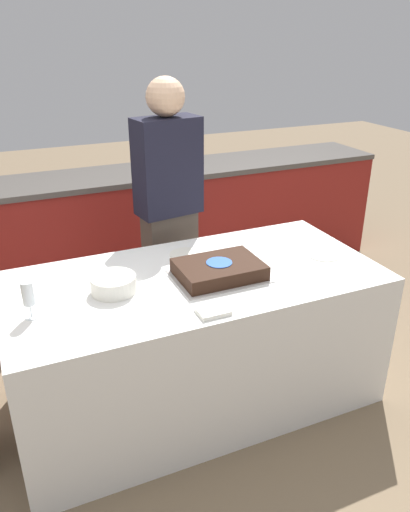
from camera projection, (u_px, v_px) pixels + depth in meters
ground_plane at (197, 396)px, 2.85m from camera, size 14.00×14.00×0.00m
back_counter at (121, 230)px, 3.94m from camera, size 4.40×0.58×0.92m
dining_table at (196, 339)px, 2.69m from camera, size 1.90×0.91×0.77m
cake at (219, 270)px, 2.51m from camera, size 0.46×0.34×0.08m
plate_stack at (114, 284)px, 2.36m from camera, size 0.21×0.21×0.08m
wine_glass at (28, 295)px, 2.12m from camera, size 0.06×0.06×0.17m
side_plate_near_cake at (186, 254)px, 2.76m from camera, size 0.18×0.18×0.00m
side_plate_right_edge at (323, 255)px, 2.76m from camera, size 0.18×0.18×0.00m
utensil_pile at (213, 311)px, 2.19m from camera, size 0.14×0.10×0.02m
person_cutting_cake at (169, 212)px, 3.09m from camera, size 0.41×0.26×1.68m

